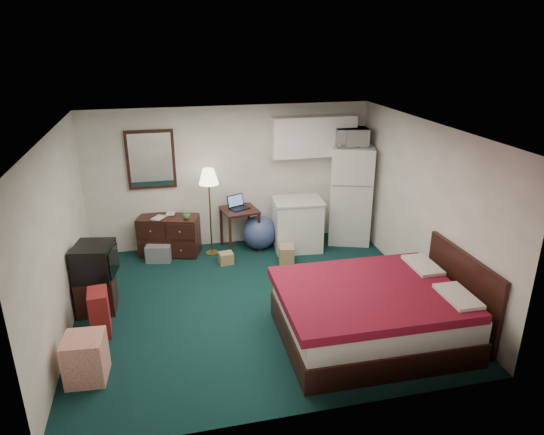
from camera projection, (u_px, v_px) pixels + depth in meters
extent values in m
cube|color=black|center=(257.00, 303.00, 6.98)|extent=(5.00, 4.50, 0.01)
cube|color=beige|center=(255.00, 130.00, 6.09)|extent=(5.00, 4.50, 0.01)
cube|color=beige|center=(231.00, 177.00, 8.59)|extent=(5.00, 0.01, 2.50)
cube|color=beige|center=(303.00, 308.00, 4.49)|extent=(5.00, 0.01, 2.50)
cube|color=beige|center=(58.00, 239.00, 6.01)|extent=(0.01, 4.50, 2.50)
cube|color=beige|center=(424.00, 208.00, 7.07)|extent=(0.01, 4.50, 2.50)
sphere|color=#39497D|center=(259.00, 232.00, 8.66)|extent=(0.69, 0.69, 0.61)
imported|color=silver|center=(351.00, 135.00, 8.42)|extent=(0.60, 0.39, 0.38)
imported|color=olive|center=(154.00, 211.00, 8.21)|extent=(0.16, 0.12, 0.25)
imported|color=olive|center=(166.00, 209.00, 8.38)|extent=(0.16, 0.05, 0.21)
imported|color=#578C43|center=(186.00, 215.00, 8.19)|extent=(0.13, 0.11, 0.12)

